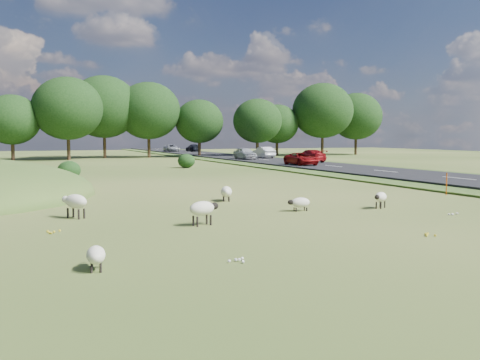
% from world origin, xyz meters
% --- Properties ---
extents(ground, '(160.00, 160.00, 0.00)m').
position_xyz_m(ground, '(0.00, 20.00, 0.00)').
color(ground, '#305219').
rests_on(ground, ground).
extents(road, '(8.00, 150.00, 0.25)m').
position_xyz_m(road, '(20.00, 30.00, 0.12)').
color(road, black).
rests_on(road, ground).
extents(treeline, '(96.28, 14.66, 11.70)m').
position_xyz_m(treeline, '(-1.06, 55.44, 6.57)').
color(treeline, black).
rests_on(treeline, ground).
extents(shrubs, '(24.25, 14.04, 1.39)m').
position_xyz_m(shrubs, '(-2.88, 27.36, 0.67)').
color(shrubs, black).
rests_on(shrubs, ground).
extents(marker_post, '(0.06, 0.06, 1.20)m').
position_xyz_m(marker_post, '(13.08, 1.87, 0.60)').
color(marker_post, '#D8590C').
rests_on(marker_post, ground).
extents(sheep_0, '(0.55, 1.04, 0.58)m').
position_xyz_m(sheep_0, '(-6.40, -7.43, 0.37)').
color(sheep_0, beige).
rests_on(sheep_0, ground).
extents(sheep_1, '(1.00, 0.81, 0.72)m').
position_xyz_m(sheep_1, '(6.53, -1.13, 0.50)').
color(sheep_1, beige).
rests_on(sheep_1, ground).
extents(sheep_2, '(1.26, 0.79, 0.87)m').
position_xyz_m(sheep_2, '(-2.06, -2.40, 0.61)').
color(sheep_2, beige).
rests_on(sheep_2, ground).
extents(sheep_3, '(1.02, 0.49, 0.58)m').
position_xyz_m(sheep_3, '(2.86, -0.53, 0.37)').
color(sheep_3, beige).
rests_on(sheep_3, ground).
extents(sheep_4, '(1.07, 1.28, 0.93)m').
position_xyz_m(sheep_4, '(-6.08, 1.06, 0.65)').
color(sheep_4, beige).
rests_on(sheep_4, ground).
extents(sheep_5, '(0.87, 1.30, 0.72)m').
position_xyz_m(sheep_5, '(1.25, 3.95, 0.45)').
color(sheep_5, beige).
rests_on(sheep_5, ground).
extents(car_0, '(2.04, 4.43, 1.23)m').
position_xyz_m(car_0, '(18.10, 26.91, 0.87)').
color(car_0, maroon).
rests_on(car_0, road).
extents(car_1, '(1.54, 4.41, 1.45)m').
position_xyz_m(car_1, '(21.90, 44.09, 0.98)').
color(car_1, silver).
rests_on(car_1, road).
extents(car_2, '(2.18, 4.73, 1.31)m').
position_xyz_m(car_2, '(18.10, 76.45, 0.91)').
color(car_2, '#AAAEB2').
rests_on(car_2, road).
extents(car_4, '(1.92, 4.73, 1.37)m').
position_xyz_m(car_4, '(21.90, 31.78, 0.94)').
color(car_4, maroon).
rests_on(car_4, road).
extents(car_5, '(1.77, 4.39, 1.50)m').
position_xyz_m(car_5, '(18.10, 41.46, 1.00)').
color(car_5, '#AFB3B7').
rests_on(car_5, road).
extents(car_6, '(1.86, 4.58, 1.33)m').
position_xyz_m(car_6, '(21.90, 75.16, 0.92)').
color(car_6, black).
rests_on(car_6, road).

